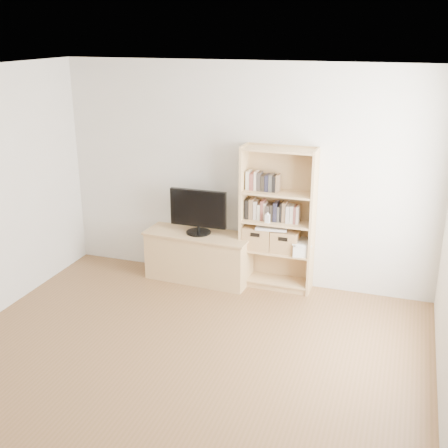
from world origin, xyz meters
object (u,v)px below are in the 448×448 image
at_px(basket_left, 258,237).
at_px(basket_right, 285,241).
at_px(tv_stand, 199,257).
at_px(baby_monitor, 267,219).
at_px(bookshelf, 277,220).
at_px(laptop, 272,227).
at_px(television, 198,211).

relative_size(basket_left, basket_right, 1.06).
xyz_separation_m(tv_stand, baby_monitor, (0.85, -0.01, 0.59)).
distance_m(bookshelf, basket_right, 0.27).
bearing_deg(basket_right, basket_left, -179.57).
relative_size(tv_stand, basket_right, 4.05).
xyz_separation_m(tv_stand, laptop, (0.89, 0.07, 0.47)).
bearing_deg(baby_monitor, television, -172.77).
xyz_separation_m(bookshelf, basket_right, (0.10, -0.01, -0.25)).
bearing_deg(basket_right, bookshelf, 177.83).
relative_size(bookshelf, basket_right, 5.48).
height_order(tv_stand, bookshelf, bookshelf).
bearing_deg(laptop, television, 178.42).
bearing_deg(laptop, baby_monitor, -121.06).
bearing_deg(television, laptop, 4.96).
relative_size(baby_monitor, laptop, 0.28).
height_order(bookshelf, basket_left, bookshelf).
bearing_deg(baby_monitor, laptop, 73.05).
relative_size(television, laptop, 1.94).
distance_m(television, laptop, 0.90).
distance_m(television, basket_left, 0.77).
distance_m(television, baby_monitor, 0.85).
height_order(bookshelf, basket_right, bookshelf).
bearing_deg(television, basket_left, 6.74).
height_order(bookshelf, laptop, bookshelf).
distance_m(tv_stand, basket_right, 1.10).
height_order(television, basket_left, television).
distance_m(basket_left, basket_right, 0.33).
height_order(tv_stand, television, television).
xyz_separation_m(bookshelf, laptop, (-0.06, -0.01, -0.09)).
bearing_deg(tv_stand, basket_right, 7.41).
bearing_deg(basket_left, television, -173.82).
distance_m(tv_stand, laptop, 1.01).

